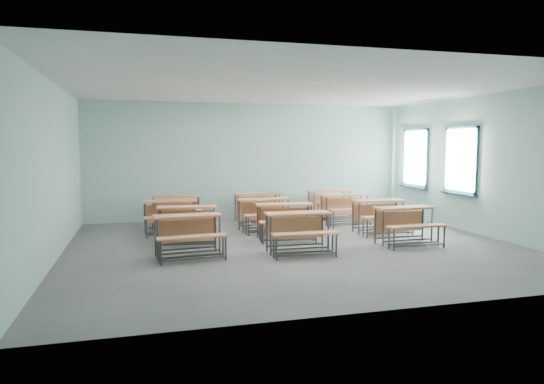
% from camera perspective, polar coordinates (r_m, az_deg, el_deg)
% --- Properties ---
extents(room, '(9.04, 8.04, 3.24)m').
position_cam_1_polar(room, '(9.84, 3.10, 2.87)').
color(room, slate).
rests_on(room, ground).
extents(desk_unit_r0c0, '(1.31, 0.94, 0.78)m').
position_cam_1_polar(desk_unit_r0c0, '(9.03, -9.78, -4.33)').
color(desk_unit_r0c0, '#C67347').
rests_on(desk_unit_r0c0, ground).
extents(desk_unit_r0c1, '(1.26, 0.87, 0.78)m').
position_cam_1_polar(desk_unit_r0c1, '(9.24, 3.22, -4.04)').
color(desk_unit_r0c1, '#C67347').
rests_on(desk_unit_r0c1, ground).
extents(desk_unit_r0c2, '(1.26, 0.86, 0.78)m').
position_cam_1_polar(desk_unit_r0c2, '(10.41, 15.56, -3.14)').
color(desk_unit_r0c2, '#C67347').
rests_on(desk_unit_r0c2, ground).
extents(desk_unit_r1c0, '(1.34, 1.00, 0.78)m').
position_cam_1_polar(desk_unit_r1c0, '(10.29, -9.97, -3.12)').
color(desk_unit_r1c0, '#C67347').
rests_on(desk_unit_r1c0, ground).
extents(desk_unit_r1c1, '(1.31, 0.95, 0.78)m').
position_cam_1_polar(desk_unit_r1c1, '(10.58, 1.57, -2.80)').
color(desk_unit_r1c1, '#C67347').
rests_on(desk_unit_r1c1, ground).
extents(desk_unit_r1c2, '(1.24, 0.83, 0.78)m').
position_cam_1_polar(desk_unit_r1c2, '(11.59, 12.64, -2.19)').
color(desk_unit_r1c2, '#C67347').
rests_on(desk_unit_r1c2, ground).
extents(desk_unit_r2c0, '(1.27, 0.88, 0.78)m').
position_cam_1_polar(desk_unit_r2c0, '(11.48, -11.85, -2.25)').
color(desk_unit_r2c0, '#C67347').
rests_on(desk_unit_r2c0, ground).
extents(desk_unit_r2c1, '(1.31, 0.94, 0.78)m').
position_cam_1_polar(desk_unit_r2c1, '(11.59, -0.80, -2.06)').
color(desk_unit_r2c1, '#C67347').
rests_on(desk_unit_r2c1, ground).
extents(desk_unit_r2c2, '(1.27, 0.88, 0.78)m').
position_cam_1_polar(desk_unit_r2c2, '(12.66, 8.72, -1.48)').
color(desk_unit_r2c2, '#C67347').
rests_on(desk_unit_r2c2, ground).
extents(desk_unit_r3c0, '(1.29, 0.91, 0.78)m').
position_cam_1_polar(desk_unit_r3c0, '(12.52, -11.21, -1.60)').
color(desk_unit_r3c0, '#C67347').
rests_on(desk_unit_r3c0, ground).
extents(desk_unit_r3c1, '(1.26, 0.86, 0.78)m').
position_cam_1_polar(desk_unit_r3c1, '(12.99, -1.62, -1.23)').
color(desk_unit_r3c1, '#C67347').
rests_on(desk_unit_r3c1, ground).
extents(desk_unit_r3c2, '(1.34, 1.00, 0.78)m').
position_cam_1_polar(desk_unit_r3c2, '(13.69, 6.98, -0.92)').
color(desk_unit_r3c2, '#C67347').
rests_on(desk_unit_r3c2, ground).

